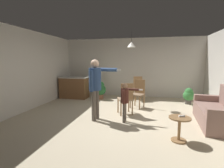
% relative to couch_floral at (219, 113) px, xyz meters
% --- Properties ---
extents(ground, '(7.68, 7.68, 0.00)m').
position_rel_couch_floral_xyz_m(ground, '(-2.61, 0.01, -0.33)').
color(ground, beige).
extents(wall_back, '(6.40, 0.10, 2.70)m').
position_rel_couch_floral_xyz_m(wall_back, '(-2.61, 3.21, 1.02)').
color(wall_back, beige).
rests_on(wall_back, ground).
extents(wall_left, '(0.10, 6.40, 2.70)m').
position_rel_couch_floral_xyz_m(wall_left, '(-5.81, 0.01, 1.02)').
color(wall_left, beige).
rests_on(wall_left, ground).
extents(couch_floral, '(1.01, 1.87, 1.00)m').
position_rel_couch_floral_xyz_m(couch_floral, '(0.00, 0.00, 0.00)').
color(couch_floral, '#8C6B60').
rests_on(couch_floral, ground).
extents(kitchen_counter, '(1.26, 0.66, 0.95)m').
position_rel_couch_floral_xyz_m(kitchen_counter, '(-5.06, 2.19, 0.15)').
color(kitchen_counter, brown).
rests_on(kitchen_counter, ground).
extents(side_table_by_couch, '(0.44, 0.44, 0.52)m').
position_rel_couch_floral_xyz_m(side_table_by_couch, '(-1.17, -1.16, -0.00)').
color(side_table_by_couch, olive).
rests_on(side_table_by_couch, ground).
extents(person_adult, '(0.87, 0.49, 1.70)m').
position_rel_couch_floral_xyz_m(person_adult, '(-3.25, -0.30, 0.72)').
color(person_adult, '#60564C').
rests_on(person_adult, ground).
extents(person_child, '(0.58, 0.31, 1.07)m').
position_rel_couch_floral_xyz_m(person_child, '(-2.42, -0.31, 0.34)').
color(person_child, '#60564C').
rests_on(person_child, ground).
extents(dining_chair_by_counter, '(0.56, 0.56, 1.00)m').
position_rel_couch_floral_xyz_m(dining_chair_by_counter, '(-2.48, 0.33, 0.21)').
color(dining_chair_by_counter, olive).
rests_on(dining_chair_by_counter, ground).
extents(dining_chair_near_wall, '(0.55, 0.55, 1.00)m').
position_rel_couch_floral_xyz_m(dining_chair_near_wall, '(-2.16, 1.26, 0.21)').
color(dining_chair_near_wall, olive).
rests_on(dining_chair_near_wall, ground).
extents(dining_chair_centre_back, '(0.53, 0.53, 1.00)m').
position_rel_couch_floral_xyz_m(dining_chair_centre_back, '(-2.22, 2.42, 0.21)').
color(dining_chair_centre_back, olive).
rests_on(dining_chair_centre_back, ground).
extents(potted_plant_corner, '(0.51, 0.51, 0.78)m').
position_rel_couch_floral_xyz_m(potted_plant_corner, '(-3.87, 2.23, 0.10)').
color(potted_plant_corner, brown).
rests_on(potted_plant_corner, ground).
extents(potted_plant_by_wall, '(0.41, 0.41, 0.63)m').
position_rel_couch_floral_xyz_m(potted_plant_by_wall, '(-0.28, 2.14, 0.02)').
color(potted_plant_by_wall, '#4C4742').
rests_on(potted_plant_by_wall, ground).
extents(spare_remote_on_table, '(0.13, 0.08, 0.04)m').
position_rel_couch_floral_xyz_m(spare_remote_on_table, '(-1.13, -1.13, 0.21)').
color(spare_remote_on_table, white).
rests_on(spare_remote_on_table, side_table_by_couch).
extents(ceiling_light_pendant, '(0.32, 0.32, 0.55)m').
position_rel_couch_floral_xyz_m(ceiling_light_pendant, '(-2.46, 1.51, 1.92)').
color(ceiling_light_pendant, silver).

